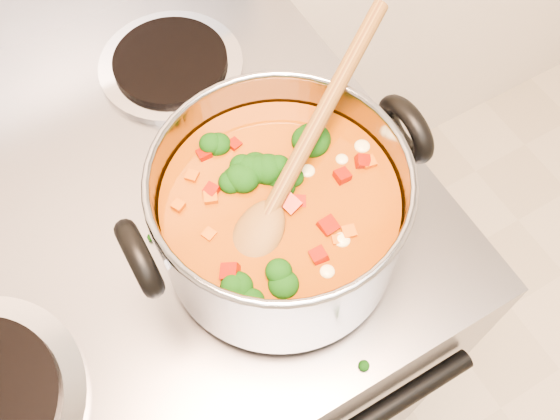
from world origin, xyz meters
name	(u,v)px	position (x,y,z in m)	size (l,w,h in m)	color
electric_range	(155,333)	(-0.07, 1.16, 0.47)	(0.75, 0.68, 1.08)	gray
stockpot	(280,214)	(0.10, 1.01, 1.00)	(0.30, 0.25, 0.15)	gray
wooden_spoon	(290,173)	(0.11, 1.02, 1.05)	(0.27, 0.18, 0.10)	brown
cooktop_crumbs	(189,213)	(0.03, 1.10, 0.92)	(0.34, 0.13, 0.01)	black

